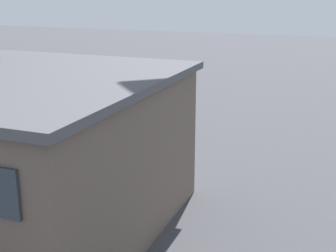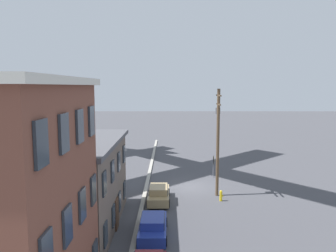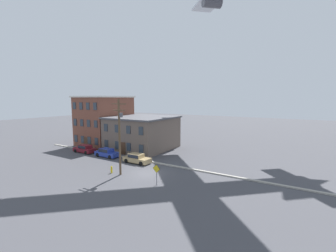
% 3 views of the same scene
% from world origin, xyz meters
% --- Properties ---
extents(apartment_midblock, '(11.49, 11.81, 6.36)m').
position_xyz_m(apartment_midblock, '(-9.70, 11.64, 3.19)').
color(apartment_midblock, '#66564C').
rests_on(apartment_midblock, ground_plane).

